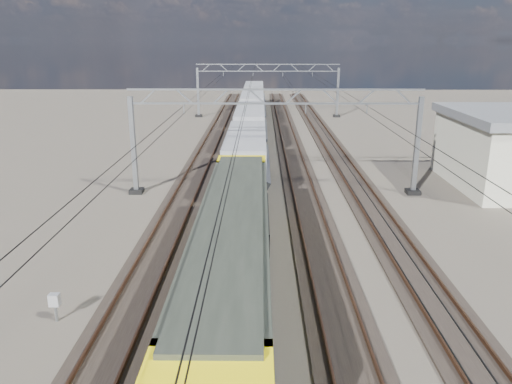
{
  "coord_description": "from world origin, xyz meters",
  "views": [
    {
      "loc": [
        -0.95,
        -28.82,
        10.08
      ],
      "look_at": [
        -1.19,
        -3.57,
        2.4
      ],
      "focal_mm": 35.0,
      "sensor_mm": 36.0,
      "label": 1
    }
  ],
  "objects_px": {
    "locomotive": "(233,251)",
    "catenary_gantry_mid": "(275,137)",
    "hopper_wagon_mid": "(250,123)",
    "hopper_wagon_third": "(252,105)",
    "hopper_wagon_fourth": "(254,94)",
    "hopper_wagon_lead": "(246,154)",
    "trackside_cabinet": "(55,301)",
    "catenary_gantry_far": "(268,88)"
  },
  "relations": [
    {
      "from": "hopper_wagon_lead",
      "to": "trackside_cabinet",
      "type": "distance_m",
      "value": 20.12
    },
    {
      "from": "hopper_wagon_lead",
      "to": "hopper_wagon_third",
      "type": "relative_size",
      "value": 1.0
    },
    {
      "from": "catenary_gantry_mid",
      "to": "hopper_wagon_lead",
      "type": "bearing_deg",
      "value": 128.11
    },
    {
      "from": "hopper_wagon_mid",
      "to": "hopper_wagon_third",
      "type": "bearing_deg",
      "value": 90.0
    },
    {
      "from": "hopper_wagon_third",
      "to": "locomotive",
      "type": "bearing_deg",
      "value": -90.0
    },
    {
      "from": "hopper_wagon_mid",
      "to": "hopper_wagon_fourth",
      "type": "xyz_separation_m",
      "value": [
        0.0,
        28.4,
        0.0
      ]
    },
    {
      "from": "hopper_wagon_fourth",
      "to": "catenary_gantry_mid",
      "type": "bearing_deg",
      "value": -87.46
    },
    {
      "from": "hopper_wagon_lead",
      "to": "trackside_cabinet",
      "type": "bearing_deg",
      "value": -109.11
    },
    {
      "from": "catenary_gantry_mid",
      "to": "trackside_cabinet",
      "type": "relative_size",
      "value": 17.57
    },
    {
      "from": "catenary_gantry_far",
      "to": "trackside_cabinet",
      "type": "bearing_deg",
      "value": -99.29
    },
    {
      "from": "catenary_gantry_mid",
      "to": "hopper_wagon_fourth",
      "type": "relative_size",
      "value": 1.53
    },
    {
      "from": "locomotive",
      "to": "hopper_wagon_lead",
      "type": "bearing_deg",
      "value": 90.0
    },
    {
      "from": "catenary_gantry_far",
      "to": "trackside_cabinet",
      "type": "xyz_separation_m",
      "value": [
        -8.57,
        -52.42,
        -3.05
      ]
    },
    {
      "from": "catenary_gantry_mid",
      "to": "catenary_gantry_far",
      "type": "relative_size",
      "value": 1.0
    },
    {
      "from": "hopper_wagon_mid",
      "to": "trackside_cabinet",
      "type": "xyz_separation_m",
      "value": [
        -6.57,
        -33.17,
        -1.38
      ]
    },
    {
      "from": "hopper_wagon_fourth",
      "to": "trackside_cabinet",
      "type": "xyz_separation_m",
      "value": [
        -6.57,
        -61.57,
        -1.38
      ]
    },
    {
      "from": "catenary_gantry_far",
      "to": "hopper_wagon_lead",
      "type": "height_order",
      "value": "catenary_gantry_far"
    },
    {
      "from": "locomotive",
      "to": "hopper_wagon_lead",
      "type": "relative_size",
      "value": 1.62
    },
    {
      "from": "catenary_gantry_far",
      "to": "trackside_cabinet",
      "type": "distance_m",
      "value": 53.2
    },
    {
      "from": "locomotive",
      "to": "catenary_gantry_mid",
      "type": "bearing_deg",
      "value": 82.48
    },
    {
      "from": "catenary_gantry_far",
      "to": "hopper_wagon_mid",
      "type": "height_order",
      "value": "catenary_gantry_far"
    },
    {
      "from": "catenary_gantry_mid",
      "to": "hopper_wagon_third",
      "type": "bearing_deg",
      "value": 93.7
    },
    {
      "from": "hopper_wagon_lead",
      "to": "hopper_wagon_third",
      "type": "bearing_deg",
      "value": 90.0
    },
    {
      "from": "locomotive",
      "to": "hopper_wagon_lead",
      "type": "distance_m",
      "value": 17.7
    },
    {
      "from": "hopper_wagon_mid",
      "to": "trackside_cabinet",
      "type": "distance_m",
      "value": 33.84
    },
    {
      "from": "locomotive",
      "to": "trackside_cabinet",
      "type": "xyz_separation_m",
      "value": [
        -6.57,
        -1.27,
        -1.47
      ]
    },
    {
      "from": "catenary_gantry_far",
      "to": "hopper_wagon_third",
      "type": "xyz_separation_m",
      "value": [
        -2.0,
        -5.05,
        -1.67
      ]
    },
    {
      "from": "hopper_wagon_third",
      "to": "trackside_cabinet",
      "type": "height_order",
      "value": "hopper_wagon_third"
    },
    {
      "from": "hopper_wagon_mid",
      "to": "hopper_wagon_third",
      "type": "distance_m",
      "value": 14.2
    },
    {
      "from": "hopper_wagon_third",
      "to": "hopper_wagon_lead",
      "type": "bearing_deg",
      "value": -90.0
    },
    {
      "from": "hopper_wagon_lead",
      "to": "hopper_wagon_third",
      "type": "distance_m",
      "value": 28.4
    },
    {
      "from": "hopper_wagon_fourth",
      "to": "catenary_gantry_far",
      "type": "bearing_deg",
      "value": -77.67
    },
    {
      "from": "hopper_wagon_fourth",
      "to": "locomotive",
      "type": "bearing_deg",
      "value": -90.0
    },
    {
      "from": "locomotive",
      "to": "hopper_wagon_mid",
      "type": "distance_m",
      "value": 31.9
    },
    {
      "from": "trackside_cabinet",
      "to": "catenary_gantry_mid",
      "type": "bearing_deg",
      "value": 63.63
    },
    {
      "from": "hopper_wagon_lead",
      "to": "catenary_gantry_mid",
      "type": "bearing_deg",
      "value": -51.89
    },
    {
      "from": "catenary_gantry_far",
      "to": "hopper_wagon_fourth",
      "type": "relative_size",
      "value": 1.53
    },
    {
      "from": "catenary_gantry_mid",
      "to": "trackside_cabinet",
      "type": "distance_m",
      "value": 18.77
    },
    {
      "from": "trackside_cabinet",
      "to": "locomotive",
      "type": "bearing_deg",
      "value": 12.18
    },
    {
      "from": "hopper_wagon_fourth",
      "to": "trackside_cabinet",
      "type": "distance_m",
      "value": 61.93
    },
    {
      "from": "locomotive",
      "to": "hopper_wagon_third",
      "type": "height_order",
      "value": "locomotive"
    },
    {
      "from": "catenary_gantry_far",
      "to": "hopper_wagon_third",
      "type": "relative_size",
      "value": 1.53
    }
  ]
}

